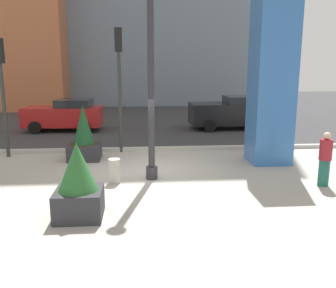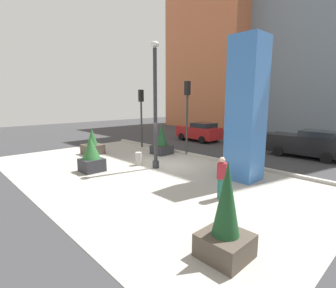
# 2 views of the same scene
# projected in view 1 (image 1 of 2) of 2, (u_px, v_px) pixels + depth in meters

# --- Properties ---
(ground_plane) EXTENTS (60.00, 60.00, 0.00)m
(ground_plane) POSITION_uv_depth(u_px,v_px,m) (147.00, 146.00, 16.25)
(ground_plane) COLOR #38383A
(plaza_pavement) EXTENTS (18.00, 10.00, 0.02)m
(plaza_pavement) POSITION_uv_depth(u_px,v_px,m) (153.00, 193.00, 10.41)
(plaza_pavement) COLOR #ADA89E
(plaza_pavement) RESTS_ON ground_plane
(curb_strip) EXTENTS (18.00, 0.24, 0.16)m
(curb_strip) POSITION_uv_depth(u_px,v_px,m) (148.00, 149.00, 15.38)
(curb_strip) COLOR #B7B2A8
(curb_strip) RESTS_ON ground_plane
(lamp_post) EXTENTS (0.44, 0.44, 6.60)m
(lamp_post) POSITION_uv_depth(u_px,v_px,m) (151.00, 75.00, 11.01)
(lamp_post) COLOR #2D2D33
(lamp_post) RESTS_ON ground_plane
(art_pillar_blue) EXTENTS (1.37, 1.37, 6.44)m
(art_pillar_blue) POSITION_uv_depth(u_px,v_px,m) (272.00, 73.00, 13.02)
(art_pillar_blue) COLOR #3870BC
(art_pillar_blue) RESTS_ON ground_plane
(potted_plant_curbside) EXTENTS (1.09, 1.09, 1.80)m
(potted_plant_curbside) POSITION_uv_depth(u_px,v_px,m) (78.00, 184.00, 8.62)
(potted_plant_curbside) COLOR #2D2D33
(potted_plant_curbside) RESTS_ON ground_plane
(potted_plant_near_left) EXTENTS (1.18, 1.18, 2.05)m
(potted_plant_near_left) POSITION_uv_depth(u_px,v_px,m) (84.00, 138.00, 13.90)
(potted_plant_near_left) COLOR #2D2D33
(potted_plant_near_left) RESTS_ON ground_plane
(concrete_bollard) EXTENTS (0.36, 0.36, 0.75)m
(concrete_bollard) POSITION_uv_depth(u_px,v_px,m) (115.00, 171.00, 11.23)
(concrete_bollard) COLOR #B2ADA3
(concrete_bollard) RESTS_ON ground_plane
(traffic_light_far_side) EXTENTS (0.28, 0.42, 4.44)m
(traffic_light_far_side) POSITION_uv_depth(u_px,v_px,m) (1.00, 78.00, 13.81)
(traffic_light_far_side) COLOR #333833
(traffic_light_far_side) RESTS_ON ground_plane
(traffic_light_corner) EXTENTS (0.28, 0.42, 4.88)m
(traffic_light_corner) POSITION_uv_depth(u_px,v_px,m) (119.00, 70.00, 14.54)
(traffic_light_corner) COLOR #333833
(traffic_light_corner) RESTS_ON ground_plane
(car_intersection) EXTENTS (4.12, 2.23, 1.68)m
(car_intersection) POSITION_uv_depth(u_px,v_px,m) (65.00, 115.00, 19.89)
(car_intersection) COLOR red
(car_intersection) RESTS_ON ground_plane
(car_curb_west) EXTENTS (4.56, 2.22, 1.78)m
(car_curb_west) POSITION_uv_depth(u_px,v_px,m) (233.00, 112.00, 20.47)
(car_curb_west) COLOR black
(car_curb_west) RESTS_ON ground_plane
(pedestrian_crossing) EXTENTS (0.50, 0.50, 1.62)m
(pedestrian_crossing) POSITION_uv_depth(u_px,v_px,m) (325.00, 157.00, 10.83)
(pedestrian_crossing) COLOR #236656
(pedestrian_crossing) RESTS_ON ground_plane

